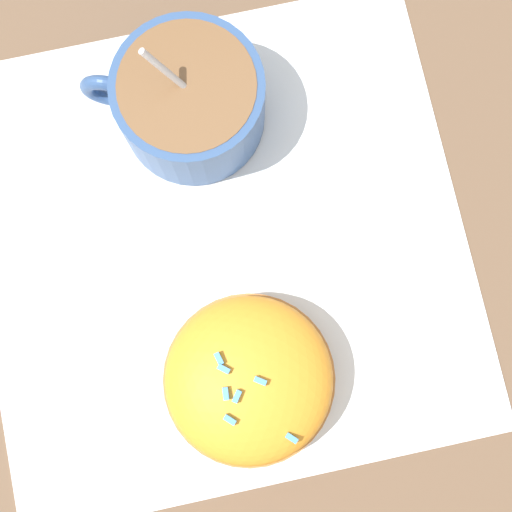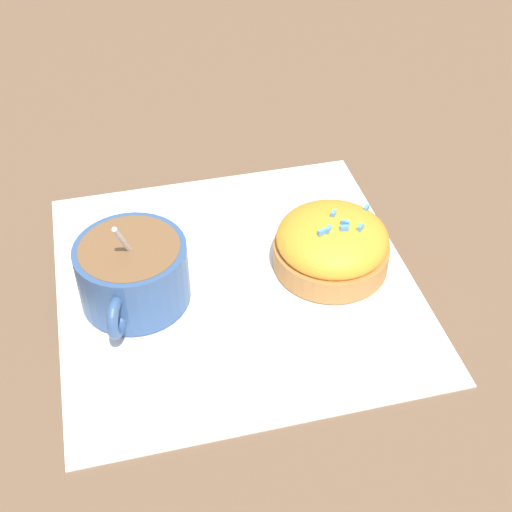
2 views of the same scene
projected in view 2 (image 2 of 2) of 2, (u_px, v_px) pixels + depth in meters
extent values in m
plane|color=brown|center=(235.00, 282.00, 0.63)|extent=(3.00, 3.00, 0.00)
cube|color=white|center=(235.00, 281.00, 0.63)|extent=(0.31, 0.31, 0.00)
cylinder|color=#335184|center=(133.00, 273.00, 0.59)|extent=(0.09, 0.09, 0.06)
cylinder|color=brown|center=(130.00, 252.00, 0.58)|extent=(0.08, 0.08, 0.01)
torus|color=#335184|center=(117.00, 317.00, 0.55)|extent=(0.02, 0.04, 0.04)
ellipsoid|color=silver|center=(123.00, 312.00, 0.58)|extent=(0.03, 0.03, 0.01)
cylinder|color=silver|center=(130.00, 251.00, 0.58)|extent=(0.02, 0.04, 0.08)
cylinder|color=#B2753D|center=(331.00, 256.00, 0.63)|extent=(0.10, 0.10, 0.02)
ellipsoid|color=orange|center=(333.00, 239.00, 0.62)|extent=(0.10, 0.10, 0.04)
cube|color=#4C99EA|center=(322.00, 232.00, 0.60)|extent=(0.01, 0.00, 0.00)
cube|color=#4C99EA|center=(328.00, 229.00, 0.60)|extent=(0.01, 0.01, 0.00)
cube|color=#4C99EA|center=(344.00, 228.00, 0.60)|extent=(0.01, 0.00, 0.00)
cube|color=#4C99EA|center=(361.00, 227.00, 0.60)|extent=(0.01, 0.01, 0.00)
cube|color=#4C99EA|center=(345.00, 223.00, 0.60)|extent=(0.01, 0.01, 0.00)
cube|color=#4C99EA|center=(366.00, 208.00, 0.63)|extent=(0.01, 0.01, 0.00)
cube|color=#4C99EA|center=(334.00, 213.00, 0.61)|extent=(0.01, 0.01, 0.00)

